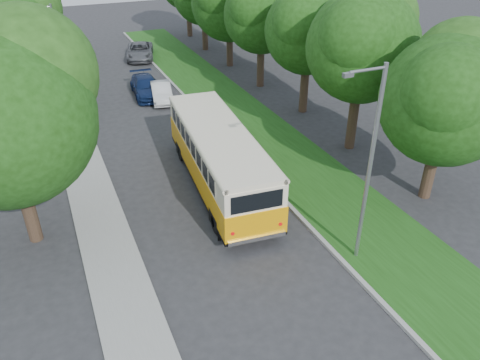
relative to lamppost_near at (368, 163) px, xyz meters
name	(u,v)px	position (x,y,z in m)	size (l,w,h in m)	color
ground	(234,248)	(-4.21, 2.50, -4.37)	(120.00, 120.00, 0.00)	#2B2B2E
curb	(260,175)	(-0.61, 7.50, -4.29)	(0.20, 70.00, 0.15)	gray
grass_verge	(299,167)	(1.74, 7.50, -4.30)	(4.50, 70.00, 0.13)	#1D4913
sidewalk	(97,211)	(-9.01, 7.50, -4.31)	(2.20, 70.00, 0.12)	gray
treeline	(173,15)	(-1.06, 20.49, 1.56)	(24.27, 41.91, 9.46)	#332319
lamppost_near	(368,163)	(0.00, 0.00, 0.00)	(1.71, 0.16, 8.00)	gray
lamppost_far	(60,62)	(-8.91, 18.50, -0.25)	(1.71, 0.16, 7.50)	gray
warning_sign	(78,123)	(-8.71, 14.48, -2.66)	(0.56, 0.10, 2.50)	gray
vintage_bus	(219,159)	(-2.94, 7.31, -2.76)	(2.79, 10.84, 3.22)	#FFA908
car_silver	(206,122)	(-1.21, 14.04, -3.72)	(1.52, 3.78, 1.29)	#B4B5B9
car_white	(161,92)	(-2.33, 20.43, -3.72)	(1.38, 3.96, 1.30)	silver
car_blue	(146,87)	(-3.09, 21.87, -3.67)	(1.96, 4.82, 1.40)	#11234E
car_grey	(140,51)	(-1.21, 31.85, -3.66)	(2.34, 5.08, 1.41)	#5C5E64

